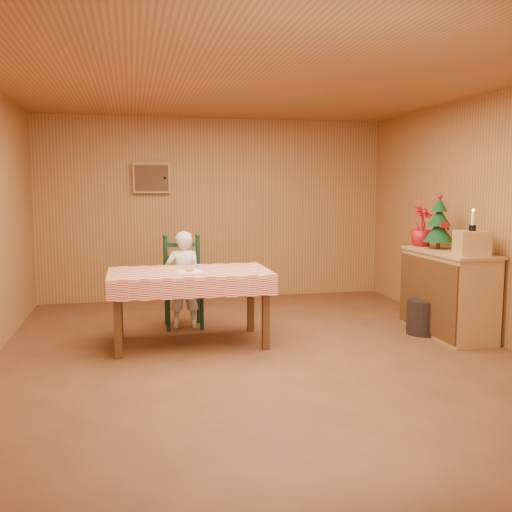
% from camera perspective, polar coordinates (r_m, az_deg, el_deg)
% --- Properties ---
extents(ground, '(6.00, 6.00, 0.00)m').
position_cam_1_polar(ground, '(5.61, 0.44, -9.93)').
color(ground, brown).
rests_on(ground, ground).
extents(cabin_walls, '(5.10, 6.05, 2.65)m').
position_cam_1_polar(cabin_walls, '(5.89, -0.72, 8.87)').
color(cabin_walls, '#AD763E').
rests_on(cabin_walls, ground).
extents(dining_table, '(1.66, 0.96, 0.77)m').
position_cam_1_polar(dining_table, '(5.91, -6.66, -2.26)').
color(dining_table, '#533116').
rests_on(dining_table, ground).
extents(ladder_chair, '(0.44, 0.40, 1.08)m').
position_cam_1_polar(ladder_chair, '(6.71, -7.31, -2.76)').
color(ladder_chair, black).
rests_on(ladder_chair, ground).
extents(seated_child, '(0.41, 0.27, 1.12)m').
position_cam_1_polar(seated_child, '(6.65, -7.27, -2.34)').
color(seated_child, white).
rests_on(seated_child, ground).
extents(napkin, '(0.29, 0.29, 0.00)m').
position_cam_1_polar(napkin, '(5.85, -6.63, -1.52)').
color(napkin, white).
rests_on(napkin, dining_table).
extents(donut, '(0.12, 0.12, 0.03)m').
position_cam_1_polar(donut, '(5.84, -6.63, -1.36)').
color(donut, '#CD8F49').
rests_on(donut, napkin).
extents(shelf_unit, '(0.54, 1.24, 0.93)m').
position_cam_1_polar(shelf_unit, '(6.63, 18.60, -3.51)').
color(shelf_unit, tan).
rests_on(shelf_unit, ground).
extents(crate, '(0.36, 0.36, 0.25)m').
position_cam_1_polar(crate, '(6.22, 20.77, 1.21)').
color(crate, tan).
rests_on(crate, shelf_unit).
extents(christmas_tree, '(0.34, 0.34, 0.62)m').
position_cam_1_polar(christmas_tree, '(6.76, 17.83, 3.08)').
color(christmas_tree, '#533116').
rests_on(christmas_tree, shelf_unit).
extents(flower_arrangement, '(0.34, 0.34, 0.47)m').
position_cam_1_polar(flower_arrangement, '(7.00, 16.23, 2.88)').
color(flower_arrangement, '#A60F18').
rests_on(flower_arrangement, shelf_unit).
extents(candle_set, '(0.07, 0.07, 0.22)m').
position_cam_1_polar(candle_set, '(6.20, 20.84, 2.96)').
color(candle_set, black).
rests_on(candle_set, crate).
extents(storage_bin, '(0.45, 0.45, 0.38)m').
position_cam_1_polar(storage_bin, '(6.63, 16.44, -5.86)').
color(storage_bin, black).
rests_on(storage_bin, ground).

